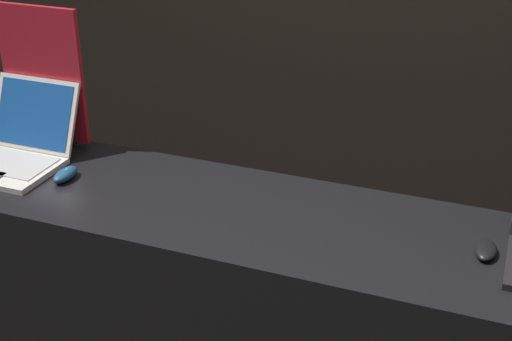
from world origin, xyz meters
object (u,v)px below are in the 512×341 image
(laptop_front, at_px, (18,146))
(mouse_back, at_px, (486,250))
(mouse_front, at_px, (66,174))
(promo_stand_front, at_px, (44,79))

(laptop_front, height_order, mouse_back, laptop_front)
(laptop_front, height_order, mouse_front, laptop_front)
(mouse_front, relative_size, mouse_back, 1.04)
(laptop_front, distance_m, promo_stand_front, 0.27)
(mouse_back, bearing_deg, laptop_front, 179.20)
(promo_stand_front, distance_m, mouse_back, 1.67)
(laptop_front, relative_size, promo_stand_front, 0.74)
(laptop_front, bearing_deg, mouse_front, -13.60)
(laptop_front, xyz_separation_m, mouse_back, (1.64, -0.02, -0.05))
(promo_stand_front, bearing_deg, mouse_front, -46.48)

